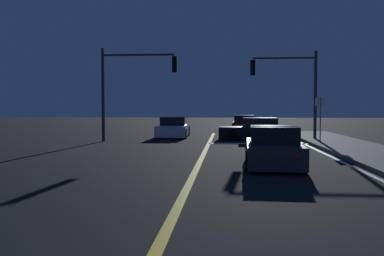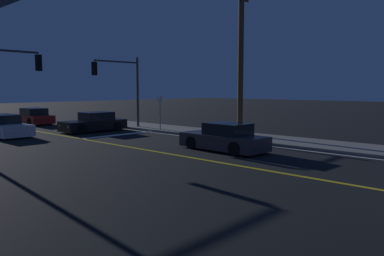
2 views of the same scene
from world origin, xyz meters
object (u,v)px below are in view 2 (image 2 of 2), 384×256
car_mid_block_white (3,127)px  traffic_signal_near_right (122,81)px  utility_pole_right (241,55)px  car_following_oncoming_black (94,123)px  car_side_waiting_red (33,117)px  car_parked_curb_charcoal (224,138)px  street_sign_corner (160,107)px

car_mid_block_white → traffic_signal_near_right: bearing=159.1°
utility_pole_right → car_mid_block_white: bearing=131.3°
car_mid_block_white → car_following_oncoming_black: same height
car_mid_block_white → car_side_waiting_red: size_ratio=0.99×
car_side_waiting_red → car_parked_curb_charcoal: bearing=-87.8°
car_parked_curb_charcoal → street_sign_corner: (3.32, 8.23, 1.09)m
car_mid_block_white → car_side_waiting_red: 8.32m
car_following_oncoming_black → car_side_waiting_red: size_ratio=0.95×
traffic_signal_near_right → car_following_oncoming_black: bearing=-19.0°
car_mid_block_white → street_sign_corner: (8.39, -5.41, 1.09)m
car_parked_curb_charcoal → street_sign_corner: size_ratio=1.79×
car_side_waiting_red → street_sign_corner: street_sign_corner is taller
car_side_waiting_red → street_sign_corner: (3.46, -12.12, 1.09)m
traffic_signal_near_right → utility_pole_right: size_ratio=0.54×
car_parked_curb_charcoal → utility_pole_right: (4.72, 2.49, 4.39)m
car_parked_curb_charcoal → car_following_oncoming_black: 11.69m
car_following_oncoming_black → traffic_signal_near_right: 3.56m
traffic_signal_near_right → utility_pole_right: bearing=106.6°
utility_pole_right → street_sign_corner: (-1.40, 5.74, -3.30)m
car_mid_block_white → utility_pole_right: bearing=130.2°
car_side_waiting_red → traffic_signal_near_right: size_ratio=0.90×
car_following_oncoming_black → utility_pole_right: bearing=-153.0°
car_side_waiting_red → utility_pole_right: 19.02m
car_parked_curb_charcoal → car_mid_block_white: size_ratio=0.95×
street_sign_corner → car_following_oncoming_black: bearing=131.5°
car_parked_curb_charcoal → traffic_signal_near_right: 11.62m
car_mid_block_white → car_parked_curb_charcoal: bearing=109.3°
traffic_signal_near_right → utility_pole_right: 9.03m
street_sign_corner → traffic_signal_near_right: bearing=112.2°
car_following_oncoming_black → street_sign_corner: 4.74m
car_following_oncoming_black → car_side_waiting_red: bearing=3.8°
car_mid_block_white → street_sign_corner: size_ratio=1.90×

